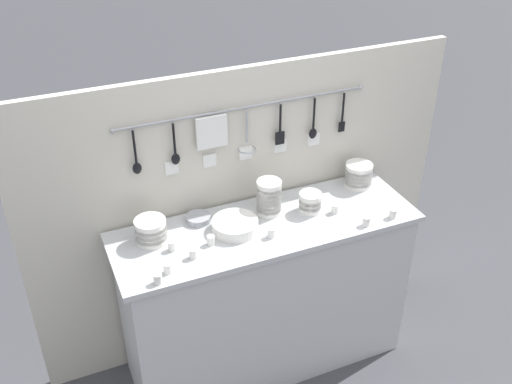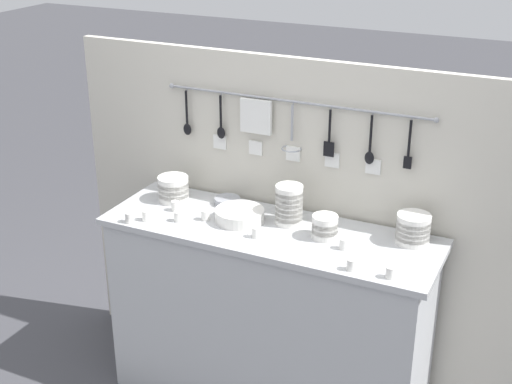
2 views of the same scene
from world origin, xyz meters
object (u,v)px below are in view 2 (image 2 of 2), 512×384
object	(u,v)px
bowl_stack_short_front	(173,189)
steel_mixing_bowl	(227,201)
plate_stack	(240,215)
cup_mid_row	(351,265)
cup_centre	(256,232)
cup_edge_far	(178,216)
cup_front_left	(390,273)
bowl_stack_wide_centre	(325,227)
cup_beside_plates	(146,216)
cup_back_right	(205,215)
bowl_stack_nested_right	(413,229)
cup_edge_near	(344,244)
cup_back_left	(129,218)
bowl_stack_tall_left	(289,205)
cup_by_caddy	(175,206)

from	to	relation	value
bowl_stack_short_front	steel_mixing_bowl	xyz separation A→B (m)	(0.26, 0.08, -0.05)
plate_stack	cup_mid_row	world-z (taller)	plate_stack
steel_mixing_bowl	cup_centre	world-z (taller)	cup_centre
cup_edge_far	cup_front_left	bearing A→B (deg)	-4.78
bowl_stack_wide_centre	cup_beside_plates	world-z (taller)	bowl_stack_wide_centre
bowl_stack_short_front	cup_beside_plates	world-z (taller)	bowl_stack_short_front
cup_beside_plates	cup_edge_far	bearing A→B (deg)	22.28
cup_mid_row	cup_front_left	bearing A→B (deg)	2.17
cup_front_left	cup_back_right	xyz separation A→B (m)	(-0.94, 0.15, 0.00)
steel_mixing_bowl	cup_edge_far	distance (m)	0.30
cup_mid_row	cup_centre	xyz separation A→B (m)	(-0.48, 0.10, 0.00)
bowl_stack_nested_right	steel_mixing_bowl	world-z (taller)	bowl_stack_nested_right
cup_front_left	cup_mid_row	world-z (taller)	same
cup_beside_plates	cup_front_left	bearing A→B (deg)	-1.45
plate_stack	cup_edge_near	world-z (taller)	plate_stack
cup_front_left	cup_back_left	xyz separation A→B (m)	(-1.25, -0.02, 0.00)
cup_edge_far	cup_centre	world-z (taller)	same
steel_mixing_bowl	cup_front_left	world-z (taller)	cup_front_left
steel_mixing_bowl	cup_back_right	xyz separation A→B (m)	(-0.01, -0.21, 0.01)
bowl_stack_wide_centre	cup_edge_near	xyz separation A→B (m)	(0.11, -0.07, -0.03)
steel_mixing_bowl	cup_mid_row	size ratio (longest dim) A/B	2.58
cup_edge_near	cup_front_left	bearing A→B (deg)	-31.99
bowl_stack_tall_left	bowl_stack_nested_right	distance (m)	0.57
cup_edge_near	cup_back_left	world-z (taller)	same
bowl_stack_short_front	cup_beside_plates	size ratio (longest dim) A/B	3.08
plate_stack	cup_back_right	world-z (taller)	plate_stack
cup_back_left	cup_beside_plates	bearing A→B (deg)	41.01
cup_back_left	cup_mid_row	bearing A→B (deg)	0.85
cup_back_right	cup_mid_row	bearing A→B (deg)	-11.66
bowl_stack_nested_right	cup_centre	bearing A→B (deg)	-158.61
cup_back_right	cup_edge_near	bearing A→B (deg)	0.28
cup_front_left	cup_centre	bearing A→B (deg)	171.78
bowl_stack_tall_left	cup_front_left	world-z (taller)	bowl_stack_tall_left
plate_stack	cup_front_left	distance (m)	0.82
cup_edge_near	cup_back_right	xyz separation A→B (m)	(-0.69, -0.00, 0.00)
cup_edge_far	steel_mixing_bowl	bearing A→B (deg)	67.09
bowl_stack_tall_left	cup_centre	world-z (taller)	bowl_stack_tall_left
plate_stack	cup_back_right	size ratio (longest dim) A/B	4.70
cup_front_left	cup_beside_plates	bearing A→B (deg)	178.55
plate_stack	cup_back_right	bearing A→B (deg)	-157.34
bowl_stack_tall_left	bowl_stack_nested_right	size ratio (longest dim) A/B	1.27
bowl_stack_wide_centre	steel_mixing_bowl	size ratio (longest dim) A/B	0.92
cup_back_right	cup_beside_plates	bearing A→B (deg)	-153.74
bowl_stack_tall_left	plate_stack	xyz separation A→B (m)	(-0.22, -0.08, -0.07)
bowl_stack_tall_left	bowl_stack_wide_centre	bearing A→B (deg)	-18.85
bowl_stack_short_front	cup_by_caddy	world-z (taller)	bowl_stack_short_front
bowl_stack_short_front	cup_by_caddy	bearing A→B (deg)	-55.61
cup_by_caddy	cup_front_left	bearing A→B (deg)	-9.31
bowl_stack_tall_left	plate_stack	world-z (taller)	bowl_stack_tall_left
steel_mixing_bowl	cup_edge_far	world-z (taller)	cup_edge_far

